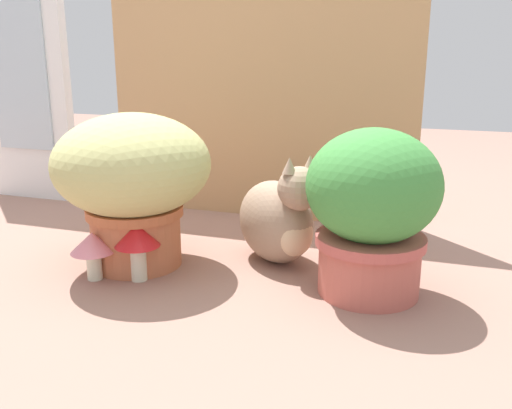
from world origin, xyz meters
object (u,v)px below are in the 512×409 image
at_px(leafy_planter, 372,207).
at_px(cat, 279,219).
at_px(grass_planter, 133,178).
at_px(mushroom_ornament_pink, 93,246).
at_px(mushroom_ornament_red, 137,239).

relative_size(leafy_planter, cat, 1.17).
bearing_deg(grass_planter, mushroom_ornament_pink, -111.90).
bearing_deg(mushroom_ornament_pink, mushroom_ornament_red, 16.27).
distance_m(grass_planter, mushroom_ornament_pink, 0.20).
distance_m(leafy_planter, cat, 0.30).
height_order(leafy_planter, mushroom_ornament_red, leafy_planter).
bearing_deg(leafy_planter, grass_planter, -178.74).
relative_size(grass_planter, leafy_planter, 1.04).
bearing_deg(grass_planter, leafy_planter, 1.26).
bearing_deg(mushroom_ornament_pink, cat, 32.73).
distance_m(grass_planter, mushroom_ornament_red, 0.17).
relative_size(mushroom_ornament_pink, mushroom_ornament_red, 0.81).
relative_size(leafy_planter, mushroom_ornament_red, 2.59).
distance_m(mushroom_ornament_pink, mushroom_ornament_red, 0.11).
bearing_deg(leafy_planter, mushroom_ornament_red, -169.13).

